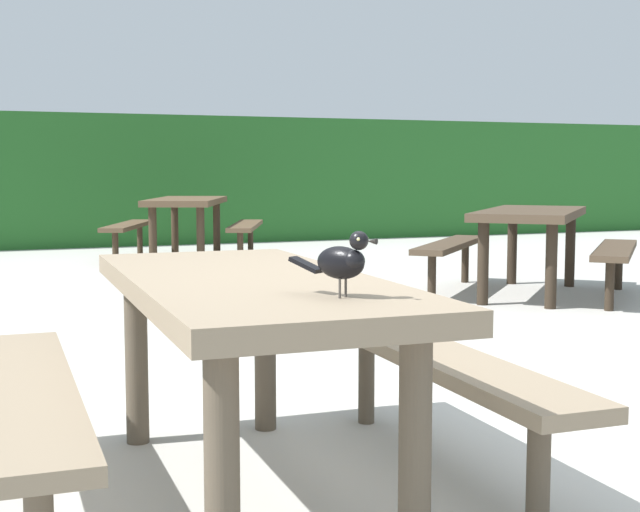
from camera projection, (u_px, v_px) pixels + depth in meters
ground_plane at (338, 472)px, 3.20m from camera, size 60.00×60.00×0.00m
hedge_wall at (53, 180)px, 12.90m from camera, size 28.00×1.93×1.85m
picnic_table_foreground at (249, 331)px, 2.93m from camera, size 1.73×1.82×0.74m
bird_grackle at (344, 260)px, 2.40m from camera, size 0.17×0.26×0.18m
picnic_table_mid_right at (530, 231)px, 7.62m from camera, size 2.40×2.40×0.74m
picnic_table_far_centre at (187, 214)px, 10.50m from camera, size 2.21×2.22×0.74m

